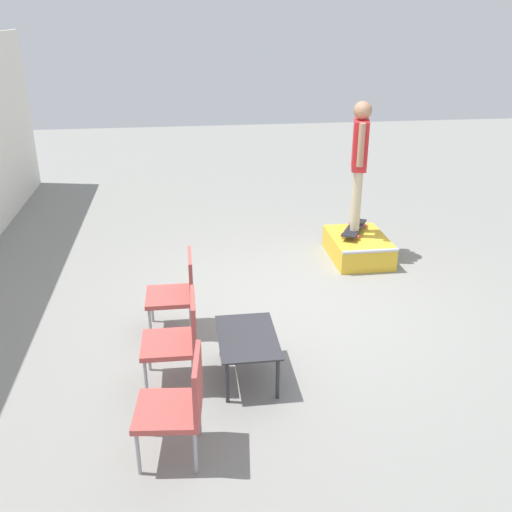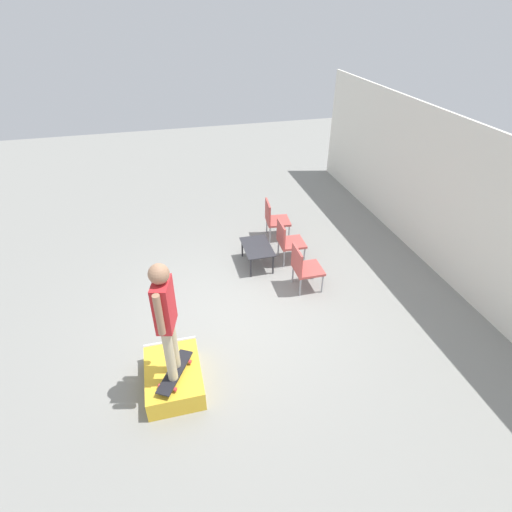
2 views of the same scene
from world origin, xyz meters
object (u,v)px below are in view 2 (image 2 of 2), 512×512
(skateboard_on_ramp, at_px, (175,372))
(patio_chair_center, at_px, (288,240))
(skate_ramp_box, at_px, (174,376))
(coffee_table, at_px, (257,249))
(person_skater, at_px, (165,313))
(patio_chair_left, at_px, (274,218))
(patio_chair_right, at_px, (304,266))

(skateboard_on_ramp, distance_m, patio_chair_center, 3.81)
(skateboard_on_ramp, relative_size, patio_chair_center, 0.87)
(skate_ramp_box, height_order, coffee_table, coffee_table)
(skateboard_on_ramp, bearing_deg, person_skater, -150.53)
(skate_ramp_box, bearing_deg, coffee_table, 144.28)
(coffee_table, bearing_deg, person_skater, -33.88)
(skate_ramp_box, relative_size, skateboard_on_ramp, 1.41)
(person_skater, distance_m, patio_chair_left, 4.70)
(coffee_table, bearing_deg, skateboard_on_ramp, -33.88)
(patio_chair_right, bearing_deg, coffee_table, 33.80)
(patio_chair_center, bearing_deg, person_skater, 139.12)
(coffee_table, xyz_separation_m, patio_chair_right, (0.98, 0.65, 0.11))
(skateboard_on_ramp, xyz_separation_m, coffee_table, (-2.83, 1.90, -0.02))
(skate_ramp_box, xyz_separation_m, patio_chair_left, (-3.69, 2.59, 0.34))
(person_skater, distance_m, patio_chair_right, 3.30)
(patio_chair_left, height_order, patio_chair_right, same)
(person_skater, distance_m, coffee_table, 3.58)
(patio_chair_right, bearing_deg, skateboard_on_ramp, 126.17)
(skate_ramp_box, distance_m, patio_chair_left, 4.52)
(person_skater, xyz_separation_m, coffee_table, (-2.83, 1.90, -1.09))
(person_skater, relative_size, patio_chair_center, 1.97)
(coffee_table, bearing_deg, patio_chair_right, 33.51)
(coffee_table, distance_m, patio_chair_right, 1.19)
(patio_chair_center, height_order, patio_chair_right, same)
(coffee_table, height_order, patio_chair_center, patio_chair_center)
(skate_ramp_box, relative_size, patio_chair_left, 1.23)
(person_skater, height_order, patio_chair_left, person_skater)
(patio_chair_center, distance_m, patio_chair_right, 0.99)
(patio_chair_center, bearing_deg, patio_chair_right, -178.86)
(skate_ramp_box, distance_m, patio_chair_right, 3.12)
(coffee_table, bearing_deg, patio_chair_center, 90.16)
(person_skater, xyz_separation_m, patio_chair_center, (-2.83, 2.55, -0.98))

